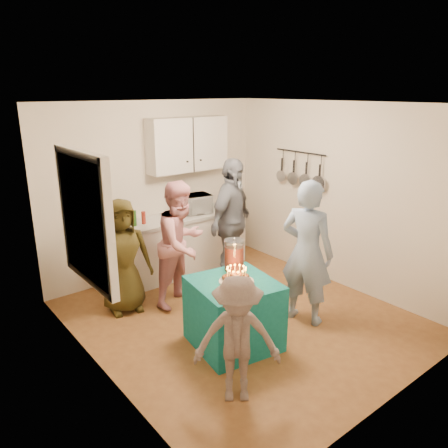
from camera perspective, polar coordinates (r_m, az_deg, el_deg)
floor at (r=5.61m, az=2.29°, el=-12.14°), size 4.00×4.00×0.00m
ceiling at (r=4.89m, az=2.66°, el=15.47°), size 4.00×4.00×0.00m
back_wall at (r=6.68m, az=-8.91°, el=4.50°), size 3.60×3.60×0.00m
left_wall at (r=4.20m, az=-16.45°, el=-3.70°), size 4.00×4.00×0.00m
right_wall at (r=6.39m, az=14.75°, el=3.55°), size 4.00×4.00×0.00m
window_night at (r=4.40m, az=-17.88°, el=0.56°), size 0.04×1.00×1.20m
counter at (r=6.78m, az=-5.83°, el=-2.86°), size 2.20×0.58×0.86m
countertop at (r=6.64m, az=-5.95°, el=0.83°), size 2.24×0.62×0.05m
upper_cabinet at (r=6.71m, az=-4.76°, el=10.33°), size 1.30×0.30×0.80m
pot_rack at (r=6.70m, az=9.73°, el=7.11°), size 0.12×1.00×0.60m
microwave at (r=6.74m, az=-4.01°, el=2.62°), size 0.57×0.44×0.29m
party_table at (r=4.92m, az=1.26°, el=-11.58°), size 0.97×0.97×0.76m
donut_cake at (r=4.70m, az=1.64°, el=-6.58°), size 0.38×0.38×0.18m
punch_jar at (r=4.98m, az=1.33°, el=-4.18°), size 0.22×0.22×0.34m
man_birthday at (r=5.29m, az=10.78°, el=-3.69°), size 0.60×0.75×1.77m
woman_back_left at (r=5.63m, az=-13.11°, el=-4.13°), size 0.80×0.60×1.48m
woman_back_center at (r=5.70m, az=-5.56°, el=-2.57°), size 0.96×0.85×1.66m
woman_back_right at (r=6.26m, az=0.98°, el=0.23°), size 1.17×0.86×1.84m
child_near_left at (r=4.03m, az=1.74°, el=-14.89°), size 0.90×0.84×1.21m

